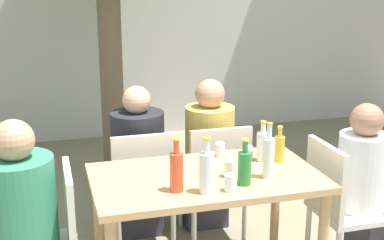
% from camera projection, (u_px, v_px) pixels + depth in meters
% --- Properties ---
extents(cafe_building_wall, '(10.00, 0.08, 2.80)m').
position_uv_depth(cafe_building_wall, '(118.00, 17.00, 6.09)').
color(cafe_building_wall, beige).
rests_on(cafe_building_wall, ground_plane).
extents(dining_table_front, '(1.32, 0.77, 0.77)m').
position_uv_depth(dining_table_front, '(206.00, 191.00, 3.13)').
color(dining_table_front, tan).
rests_on(dining_table_front, ground_plane).
extents(patio_chair_0, '(0.44, 0.44, 0.88)m').
position_uv_depth(patio_chair_0, '(51.00, 238.00, 2.94)').
color(patio_chair_0, beige).
rests_on(patio_chair_0, ground_plane).
extents(patio_chair_1, '(0.44, 0.44, 0.88)m').
position_uv_depth(patio_chair_1, '(339.00, 201.00, 3.41)').
color(patio_chair_1, beige).
rests_on(patio_chair_1, ground_plane).
extents(patio_chair_2, '(0.44, 0.44, 0.88)m').
position_uv_depth(patio_chair_2, '(143.00, 184.00, 3.68)').
color(patio_chair_2, beige).
rests_on(patio_chair_2, ground_plane).
extents(patio_chair_3, '(0.44, 0.44, 0.88)m').
position_uv_depth(patio_chair_3, '(216.00, 177.00, 3.81)').
color(patio_chair_3, beige).
rests_on(patio_chair_3, ground_plane).
extents(person_seated_0, '(0.60, 0.39, 1.18)m').
position_uv_depth(person_seated_0, '(7.00, 236.00, 2.87)').
color(person_seated_0, '#383842').
rests_on(person_seated_0, ground_plane).
extents(person_seated_1, '(0.56, 0.32, 1.13)m').
position_uv_depth(person_seated_1, '(372.00, 197.00, 3.47)').
color(person_seated_1, '#383842').
rests_on(person_seated_1, ground_plane).
extents(person_seated_2, '(0.37, 0.59, 1.16)m').
position_uv_depth(person_seated_2, '(137.00, 169.00, 3.88)').
color(person_seated_2, '#383842').
rests_on(person_seated_2, ground_plane).
extents(person_seated_3, '(0.36, 0.58, 1.18)m').
position_uv_depth(person_seated_3, '(206.00, 162.00, 4.02)').
color(person_seated_3, '#383842').
rests_on(person_seated_3, ground_plane).
extents(green_bottle_0, '(0.08, 0.08, 0.26)m').
position_uv_depth(green_bottle_0, '(245.00, 167.00, 2.94)').
color(green_bottle_0, '#287A38').
rests_on(green_bottle_0, dining_table_front).
extents(oil_cruet_1, '(0.06, 0.06, 0.23)m').
position_uv_depth(oil_cruet_1, '(279.00, 148.00, 3.30)').
color(oil_cruet_1, gold).
rests_on(oil_cruet_1, dining_table_front).
extents(water_bottle_2, '(0.08, 0.08, 0.31)m').
position_uv_depth(water_bottle_2, '(206.00, 171.00, 2.82)').
color(water_bottle_2, silver).
rests_on(water_bottle_2, dining_table_front).
extents(soda_bottle_3, '(0.07, 0.07, 0.30)m').
position_uv_depth(soda_bottle_3, '(177.00, 171.00, 2.84)').
color(soda_bottle_3, '#DB4C2D').
rests_on(soda_bottle_3, dining_table_front).
extents(water_bottle_4, '(0.07, 0.07, 0.33)m').
position_uv_depth(water_bottle_4, '(268.00, 157.00, 3.03)').
color(water_bottle_4, silver).
rests_on(water_bottle_4, dining_table_front).
extents(water_bottle_5, '(0.08, 0.08, 0.26)m').
position_uv_depth(water_bottle_5, '(263.00, 146.00, 3.30)').
color(water_bottle_5, silver).
rests_on(water_bottle_5, dining_table_front).
extents(drinking_glass_0, '(0.06, 0.06, 0.09)m').
position_uv_depth(drinking_glass_0, '(220.00, 150.00, 3.40)').
color(drinking_glass_0, silver).
rests_on(drinking_glass_0, dining_table_front).
extents(drinking_glass_1, '(0.06, 0.06, 0.10)m').
position_uv_depth(drinking_glass_1, '(229.00, 169.00, 3.06)').
color(drinking_glass_1, silver).
rests_on(drinking_glass_1, dining_table_front).
extents(drinking_glass_2, '(0.06, 0.06, 0.09)m').
position_uv_depth(drinking_glass_2, '(248.00, 153.00, 3.34)').
color(drinking_glass_2, white).
rests_on(drinking_glass_2, dining_table_front).
extents(drinking_glass_3, '(0.07, 0.07, 0.09)m').
position_uv_depth(drinking_glass_3, '(231.00, 183.00, 2.86)').
color(drinking_glass_3, silver).
rests_on(drinking_glass_3, dining_table_front).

